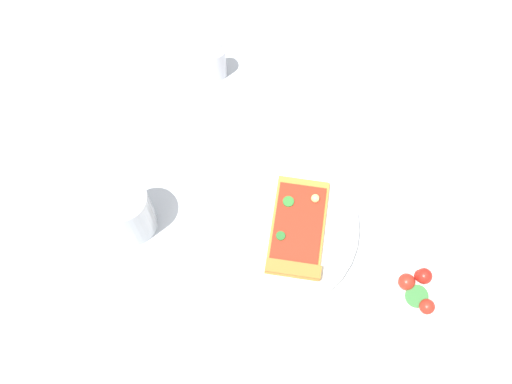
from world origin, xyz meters
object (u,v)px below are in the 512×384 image
at_px(salad_bowl, 418,288).
at_px(pepper_shaker, 216,60).
at_px(soda_glass, 129,211).
at_px(pizza_slice_main, 297,233).
at_px(plate, 270,225).

xyz_separation_m(salad_bowl, pepper_shaker, (-0.41, -0.25, 0.01)).
height_order(salad_bowl, soda_glass, soda_glass).
xyz_separation_m(pizza_slice_main, pepper_shaker, (-0.31, -0.09, 0.02)).
height_order(plate, soda_glass, soda_glass).
bearing_deg(plate, salad_bowl, 57.44).
bearing_deg(pizza_slice_main, plate, -118.80).
height_order(plate, pepper_shaker, pepper_shaker).
distance_m(plate, soda_glass, 0.21).
distance_m(plate, salad_bowl, 0.24).
relative_size(plate, salad_bowl, 2.32).
bearing_deg(salad_bowl, pizza_slice_main, -123.42).
bearing_deg(pizza_slice_main, pepper_shaker, -163.02).
bearing_deg(soda_glass, pepper_shaker, 149.58).
bearing_deg(soda_glass, salad_bowl, 68.89).
height_order(pizza_slice_main, pepper_shaker, pepper_shaker).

